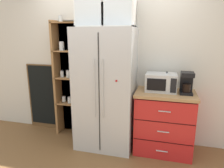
{
  "coord_description": "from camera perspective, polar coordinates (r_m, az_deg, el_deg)",
  "views": [
    {
      "loc": [
        0.86,
        -2.85,
        1.76
      ],
      "look_at": [
        0.1,
        0.03,
        1.02
      ],
      "focal_mm": 32.55,
      "sensor_mm": 36.0,
      "label": 1
    }
  ],
  "objects": [
    {
      "name": "pantry_shelf_column",
      "position": [
        3.6,
        -11.66,
        1.92
      ],
      "size": [
        0.53,
        0.27,
        2.05
      ],
      "color": "brown",
      "rests_on": "ground"
    },
    {
      "name": "upper_cabinet",
      "position": [
        3.08,
        -1.69,
        21.78
      ],
      "size": [
        0.84,
        0.32,
        0.67
      ],
      "color": "silver",
      "rests_on": "refrigerator"
    },
    {
      "name": "wall_back_cream",
      "position": [
        3.4,
        -0.03,
        5.81
      ],
      "size": [
        5.01,
        0.1,
        2.55
      ],
      "primitive_type": "cube",
      "color": "silver",
      "rests_on": "ground"
    },
    {
      "name": "ground_plane",
      "position": [
        3.46,
        -1.81,
        -16.57
      ],
      "size": [
        10.71,
        10.71,
        0.0
      ],
      "primitive_type": "plane",
      "color": "brown"
    },
    {
      "name": "refrigerator",
      "position": [
        3.12,
        -1.78,
        -1.53
      ],
      "size": [
        0.88,
        0.66,
        1.85
      ],
      "color": "silver",
      "rests_on": "ground"
    },
    {
      "name": "counter_cabinet",
      "position": [
        3.2,
        14.3,
        -10.26
      ],
      "size": [
        0.86,
        0.59,
        0.94
      ],
      "color": "red",
      "rests_on": "ground"
    },
    {
      "name": "bottle_clear",
      "position": [
        3.04,
        14.98,
        0.34
      ],
      "size": [
        0.07,
        0.07,
        0.29
      ],
      "color": "silver",
      "rests_on": "counter_cabinet"
    },
    {
      "name": "chalkboard_menu",
      "position": [
        4.02,
        -18.66,
        -3.35
      ],
      "size": [
        0.6,
        0.04,
        1.22
      ],
      "color": "brown",
      "rests_on": "ground"
    },
    {
      "name": "coffee_maker",
      "position": [
        3.02,
        20.22,
        0.34
      ],
      "size": [
        0.17,
        0.2,
        0.31
      ],
      "color": "black",
      "rests_on": "counter_cabinet"
    },
    {
      "name": "microwave",
      "position": [
        3.05,
        13.6,
        0.46
      ],
      "size": [
        0.44,
        0.33,
        0.26
      ],
      "color": "silver",
      "rests_on": "counter_cabinet"
    },
    {
      "name": "mug_navy",
      "position": [
        2.97,
        14.9,
        -1.61
      ],
      "size": [
        0.12,
        0.09,
        0.1
      ],
      "color": "navy",
      "rests_on": "counter_cabinet"
    }
  ]
}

